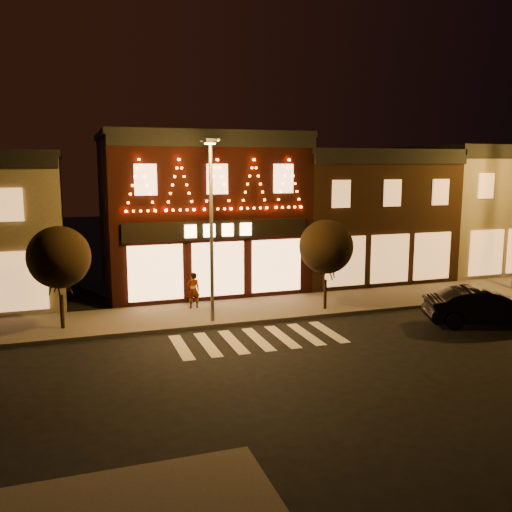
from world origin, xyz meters
TOP-DOWN VIEW (x-y plane):
  - ground at (0.00, 0.00)m, footprint 120.00×120.00m
  - sidewalk_far at (2.00, 8.00)m, footprint 44.00×4.00m
  - building_pulp at (0.00, 13.98)m, footprint 10.20×8.34m
  - building_right_a at (9.50, 13.99)m, footprint 9.20×8.28m
  - building_right_b at (18.50, 13.99)m, footprint 9.20×8.28m
  - streetlamp_mid at (-1.21, 6.38)m, footprint 0.72×1.72m
  - tree_left at (-7.15, 7.47)m, footprint 2.48×2.48m
  - tree_right at (4.23, 6.90)m, footprint 2.45×2.45m
  - dark_sedan at (9.60, 2.77)m, footprint 5.12×3.26m
  - pedestrian at (-1.45, 8.96)m, footprint 0.62×0.42m

SIDE VIEW (x-z plane):
  - ground at x=0.00m, z-range 0.00..0.00m
  - sidewalk_far at x=2.00m, z-range 0.00..0.15m
  - dark_sedan at x=9.60m, z-range 0.00..1.59m
  - pedestrian at x=-1.45m, z-range 0.15..1.81m
  - tree_right at x=4.23m, z-range 0.97..5.06m
  - tree_left at x=-7.15m, z-range 0.98..5.12m
  - building_right_a at x=9.50m, z-range 0.01..7.51m
  - building_right_b at x=18.50m, z-range 0.01..7.81m
  - building_pulp at x=0.00m, z-range 0.01..8.31m
  - streetlamp_mid at x=-1.21m, z-range 0.81..8.34m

